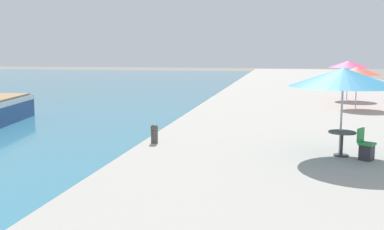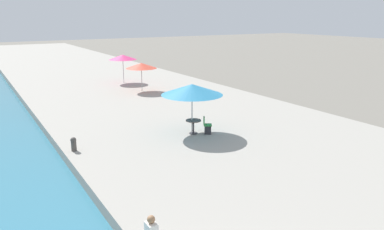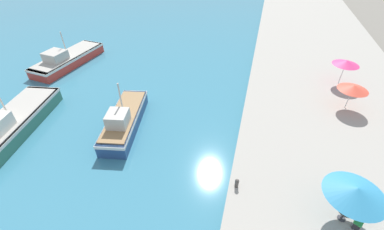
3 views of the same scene
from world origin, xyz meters
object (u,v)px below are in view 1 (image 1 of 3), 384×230
at_px(cafe_umbrella_pink, 343,77).
at_px(mooring_bollard, 154,133).
at_px(cafe_umbrella_striped, 348,64).
at_px(cafe_umbrella_white, 357,71).
at_px(cafe_chair_left, 366,149).
at_px(cafe_table, 342,138).

bearing_deg(cafe_umbrella_pink, mooring_bollard, 174.64).
xyz_separation_m(cafe_umbrella_striped, mooring_bollard, (-8.50, -15.73, -1.98)).
height_order(cafe_umbrella_white, cafe_chair_left, cafe_umbrella_white).
bearing_deg(cafe_umbrella_striped, cafe_umbrella_white, -92.29).
xyz_separation_m(cafe_umbrella_white, cafe_table, (-2.31, -11.85, -1.55)).
relative_size(cafe_umbrella_white, cafe_chair_left, 2.74).
bearing_deg(cafe_umbrella_white, cafe_chair_left, -97.87).
distance_m(cafe_umbrella_striped, mooring_bollard, 17.99).
xyz_separation_m(cafe_umbrella_white, cafe_chair_left, (-1.69, -12.23, -1.76)).
bearing_deg(cafe_chair_left, mooring_bollard, -67.11).
bearing_deg(cafe_chair_left, cafe_umbrella_white, -156.19).
bearing_deg(cafe_chair_left, cafe_table, -90.00).
height_order(cafe_umbrella_striped, mooring_bollard, cafe_umbrella_striped).
distance_m(cafe_umbrella_pink, cafe_chair_left, 2.18).
distance_m(cafe_umbrella_striped, cafe_table, 16.66).
height_order(cafe_umbrella_pink, cafe_umbrella_white, cafe_umbrella_pink).
xyz_separation_m(cafe_umbrella_striped, cafe_chair_left, (-1.87, -16.76, -2.00)).
distance_m(cafe_umbrella_white, cafe_table, 12.17).
bearing_deg(cafe_chair_left, cafe_umbrella_pink, -93.85).
xyz_separation_m(cafe_umbrella_white, mooring_bollard, (-8.32, -11.20, -1.73)).
distance_m(cafe_umbrella_striped, cafe_chair_left, 16.98).
relative_size(cafe_umbrella_white, cafe_umbrella_striped, 0.98).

